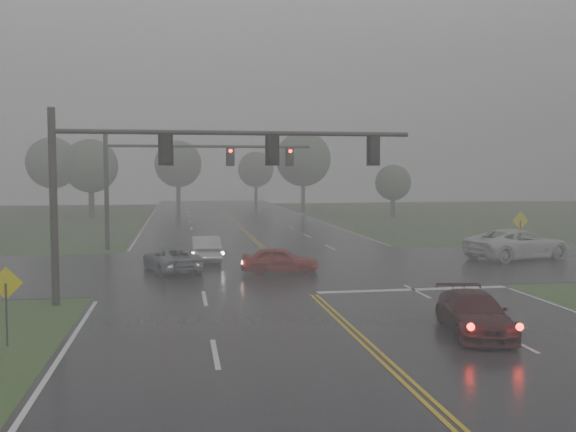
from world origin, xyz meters
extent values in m
plane|color=#2D4A1F|center=(0.00, 0.00, 0.00)|extent=(180.00, 180.00, 0.00)
cube|color=black|center=(0.00, 20.00, 0.00)|extent=(18.00, 160.00, 0.02)
cube|color=black|center=(0.00, 22.00, 0.00)|extent=(120.00, 14.00, 0.02)
cube|color=silver|center=(4.50, 14.40, 0.00)|extent=(8.50, 0.50, 0.01)
imported|color=black|center=(3.72, 6.93, 0.00)|extent=(2.54, 4.66, 1.28)
imported|color=maroon|center=(-0.51, 19.81, 0.00)|extent=(4.12, 2.26, 1.33)
imported|color=#B3B5BB|center=(-4.04, 24.73, 0.00)|extent=(1.65, 4.52, 1.48)
imported|color=slate|center=(-5.91, 21.33, 0.00)|extent=(3.37, 5.05, 1.29)
imported|color=silver|center=(14.02, 22.71, 0.00)|extent=(6.86, 4.41, 1.76)
cylinder|color=black|center=(-10.20, 13.75, 3.78)|extent=(0.29, 0.29, 7.56)
cylinder|color=black|center=(-10.20, 13.75, 6.72)|extent=(0.19, 0.19, 0.84)
cylinder|color=black|center=(-3.15, 13.75, 6.67)|extent=(14.11, 0.19, 0.19)
cube|color=black|center=(-5.97, 13.75, 6.04)|extent=(0.36, 0.29, 1.10)
cube|color=black|center=(-5.97, 13.92, 6.04)|extent=(0.58, 0.03, 1.31)
cube|color=black|center=(-1.74, 13.75, 6.04)|extent=(0.36, 0.29, 1.10)
cube|color=black|center=(-1.74, 13.92, 6.04)|extent=(0.58, 0.03, 1.31)
cube|color=black|center=(2.50, 13.75, 6.04)|extent=(0.36, 0.29, 1.10)
cube|color=black|center=(2.50, 13.92, 6.04)|extent=(0.58, 0.03, 1.31)
cylinder|color=black|center=(-10.20, 31.54, 3.86)|extent=(0.30, 0.30, 7.73)
cylinder|color=black|center=(-10.20, 31.54, 6.87)|extent=(0.19, 0.19, 0.86)
cylinder|color=black|center=(-3.42, 31.54, 6.81)|extent=(13.55, 0.19, 0.19)
cube|color=black|center=(-6.13, 31.54, 6.17)|extent=(0.36, 0.30, 1.13)
cube|color=black|center=(-6.13, 31.71, 6.17)|extent=(0.59, 0.03, 1.34)
cylinder|color=#FF0C05|center=(-6.13, 31.37, 6.52)|extent=(0.24, 0.06, 0.24)
cube|color=black|center=(-2.07, 31.54, 6.17)|extent=(0.36, 0.30, 1.13)
cube|color=black|center=(-2.07, 31.71, 6.17)|extent=(0.59, 0.03, 1.34)
cylinder|color=#FF0C05|center=(-2.07, 31.37, 6.52)|extent=(0.24, 0.06, 0.24)
cube|color=black|center=(2.00, 31.54, 6.17)|extent=(0.36, 0.30, 1.13)
cube|color=black|center=(2.00, 31.71, 6.17)|extent=(0.59, 0.03, 1.34)
cylinder|color=#FF0C05|center=(2.00, 31.37, 6.52)|extent=(0.24, 0.06, 0.24)
cylinder|color=black|center=(-10.51, 7.93, 0.93)|extent=(0.06, 0.06, 1.87)
cube|color=yellow|center=(-10.51, 7.96, 1.87)|extent=(0.98, 0.04, 0.98)
cylinder|color=black|center=(14.74, 23.72, 1.09)|extent=(0.07, 0.07, 2.18)
cube|color=yellow|center=(14.74, 23.75, 2.18)|extent=(1.13, 0.26, 1.15)
cylinder|color=#332821|center=(-15.15, 61.64, 1.67)|extent=(0.62, 0.62, 3.33)
sphere|color=#374930|center=(-15.15, 61.64, 5.74)|extent=(5.93, 5.93, 5.93)
cylinder|color=#332821|center=(9.83, 67.47, 1.94)|extent=(0.52, 0.52, 3.89)
sphere|color=#374930|center=(9.83, 67.47, 6.69)|extent=(6.91, 6.91, 6.91)
cylinder|color=#332821|center=(-5.70, 76.63, 1.79)|extent=(0.60, 0.60, 3.57)
sphere|color=#374930|center=(-5.70, 76.63, 6.15)|extent=(6.35, 6.35, 6.35)
cylinder|color=#332821|center=(18.11, 57.15, 1.13)|extent=(0.51, 0.51, 2.26)
sphere|color=#374930|center=(18.11, 57.15, 3.89)|extent=(4.02, 4.02, 4.02)
cylinder|color=#332821|center=(-21.13, 71.98, 1.80)|extent=(0.50, 0.50, 3.59)
sphere|color=#374930|center=(-21.13, 71.98, 6.19)|extent=(6.39, 6.39, 6.39)
cylinder|color=#332821|center=(6.28, 88.27, 1.58)|extent=(0.51, 0.51, 3.16)
sphere|color=#374930|center=(6.28, 88.27, 5.44)|extent=(5.62, 5.62, 5.62)
camera|label=1|loc=(-5.41, -11.81, 5.15)|focal=40.00mm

